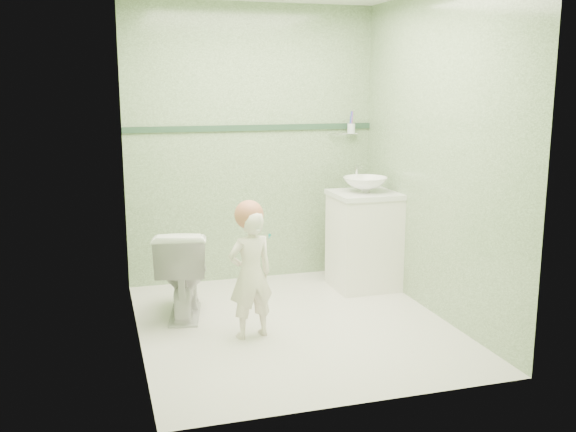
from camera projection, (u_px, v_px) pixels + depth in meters
name	position (u px, v px, depth m)	size (l,w,h in m)	color
ground	(294.00, 325.00, 4.75)	(2.50, 2.50, 0.00)	silver
room_shell	(294.00, 161.00, 4.51)	(2.50, 2.54, 2.40)	gray
trim_stripe	(252.00, 128.00, 5.65)	(2.20, 0.02, 0.05)	#284633
vanity	(364.00, 242.00, 5.57)	(0.52, 0.50, 0.80)	white
counter	(365.00, 194.00, 5.48)	(0.54, 0.52, 0.04)	white
basin	(365.00, 185.00, 5.47)	(0.37, 0.37, 0.13)	white
faucet	(357.00, 172.00, 5.63)	(0.03, 0.13, 0.18)	silver
cup_holder	(350.00, 128.00, 5.85)	(0.26, 0.07, 0.21)	silver
toilet	(183.00, 272.00, 4.89)	(0.38, 0.67, 0.68)	white
toddler	(251.00, 275.00, 4.45)	(0.33, 0.21, 0.89)	white
hair_cap	(249.00, 215.00, 4.39)	(0.20, 0.20, 0.20)	#C07050
teal_toothbrush	(268.00, 235.00, 4.32)	(0.11, 0.14, 0.08)	#10908C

